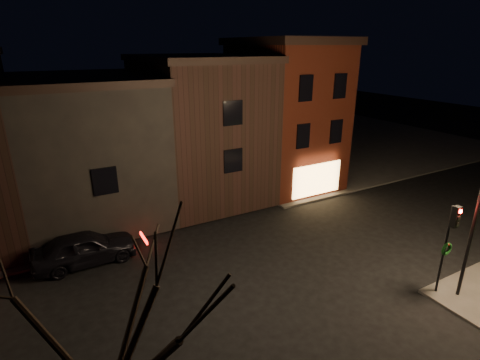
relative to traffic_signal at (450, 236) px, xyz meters
name	(u,v)px	position (x,y,z in m)	size (l,w,h in m)	color
ground	(259,267)	(-5.60, 5.51, -2.81)	(120.00, 120.00, 0.00)	black
sidewalk_far_right	(314,137)	(14.40, 25.51, -2.75)	(30.00, 30.00, 0.12)	#2D2B28
corner_building	(285,113)	(2.40, 14.98, 2.59)	(6.50, 8.50, 10.50)	#501A0E
row_building_a	(199,127)	(-4.10, 16.01, 2.03)	(7.30, 10.30, 9.40)	black
row_building_b	(88,147)	(-11.35, 16.01, 1.53)	(7.80, 10.30, 8.40)	black
traffic_signal	(450,236)	(0.00, 0.00, 0.00)	(0.58, 0.38, 4.05)	black
bare_tree_left	(95,317)	(-13.60, -1.49, 2.63)	(5.60, 5.60, 7.50)	black
parked_car_a	(85,248)	(-12.81, 10.01, -1.99)	(1.94, 4.82, 1.64)	black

